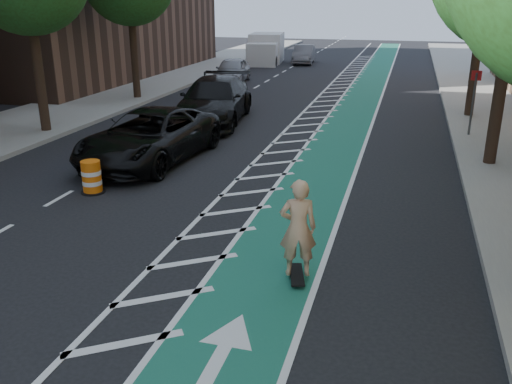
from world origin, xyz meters
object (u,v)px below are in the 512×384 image
(barrel_a, at_px, (92,178))
(suv_far, at_px, (214,101))
(skateboarder, at_px, (298,228))
(suv_near, at_px, (150,136))

(barrel_a, bearing_deg, suv_far, 88.77)
(skateboarder, xyz_separation_m, barrel_a, (-6.21, 3.19, -0.62))
(suv_near, relative_size, barrel_a, 6.59)
(skateboarder, bearing_deg, suv_near, -61.77)
(suv_far, xyz_separation_m, barrel_a, (-0.19, -9.06, -0.48))
(skateboarder, relative_size, barrel_a, 2.10)
(skateboarder, height_order, suv_near, skateboarder)
(suv_far, relative_size, barrel_a, 7.04)
(suv_near, bearing_deg, suv_far, 94.51)
(suv_near, xyz_separation_m, suv_far, (0.00, 5.92, 0.09))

